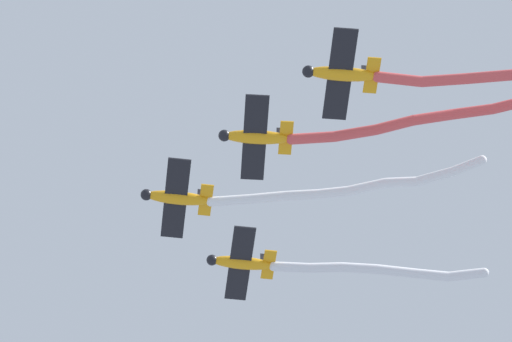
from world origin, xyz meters
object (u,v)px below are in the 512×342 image
airplane_lead (179,198)px  airplane_left_wing (258,137)px  airplane_right_wing (244,263)px  airplane_slot (343,73)px

airplane_lead → airplane_left_wing: same height
airplane_lead → airplane_right_wing: (5.13, 6.95, 0.30)m
airplane_left_wing → airplane_right_wing: airplane_right_wing is taller
airplane_right_wing → airplane_left_wing: bearing=88.7°
airplane_lead → airplane_slot: airplane_lead is taller
airplane_slot → airplane_lead: bearing=-47.0°
airplane_left_wing → airplane_right_wing: (-1.24, 12.77, 0.30)m
airplane_slot → airplane_right_wing: bearing=-72.3°
airplane_left_wing → airplane_lead: bearing=-45.7°
airplane_left_wing → airplane_slot: (6.37, -5.83, -0.30)m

